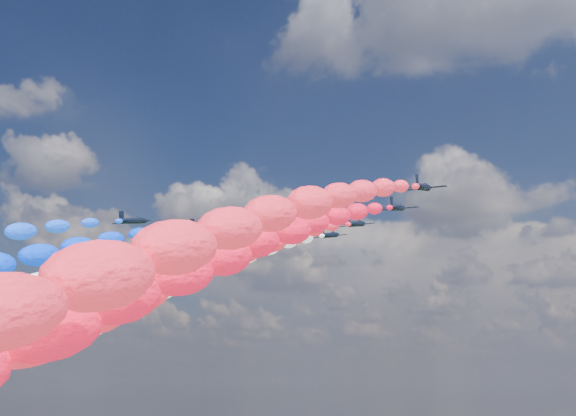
% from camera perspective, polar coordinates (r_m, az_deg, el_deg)
% --- Properties ---
extents(jet_0, '(8.27, 11.33, 4.56)m').
position_cam_1_polar(jet_0, '(161.12, -11.70, -0.96)').
color(jet_0, black).
extents(jet_1, '(8.36, 11.39, 4.56)m').
position_cam_1_polar(jet_1, '(166.23, -6.54, -1.52)').
color(jet_1, black).
extents(jet_2, '(8.94, 11.81, 4.56)m').
position_cam_1_polar(jet_2, '(169.30, -0.95, -1.81)').
color(jet_2, black).
extents(trail_2, '(6.54, 120.24, 45.51)m').
position_cam_1_polar(trail_2, '(115.33, -14.96, -6.37)').
color(trail_2, '#1D7AFF').
extents(jet_3, '(8.32, 11.37, 4.56)m').
position_cam_1_polar(jet_3, '(159.50, 1.42, -1.11)').
color(jet_3, black).
extents(trail_3, '(6.54, 120.24, 45.51)m').
position_cam_1_polar(trail_3, '(104.04, -12.75, -5.81)').
color(trail_3, white).
extents(jet_4, '(8.67, 11.62, 4.56)m').
position_cam_1_polar(jet_4, '(173.59, 3.18, -2.07)').
color(jet_4, black).
extents(trail_4, '(6.54, 120.24, 45.51)m').
position_cam_1_polar(trail_4, '(116.83, -8.50, -6.75)').
color(trail_4, white).
extents(jet_5, '(8.75, 11.67, 4.56)m').
position_cam_1_polar(jet_5, '(161.52, 5.18, -1.21)').
color(jet_5, black).
extents(trail_5, '(6.54, 120.24, 45.51)m').
position_cam_1_polar(trail_5, '(103.66, -6.81, -6.02)').
color(trail_5, red).
extents(jet_6, '(8.76, 11.69, 4.56)m').
position_cam_1_polar(jet_6, '(147.26, 8.29, 0.03)').
color(jet_6, black).
extents(trail_6, '(6.54, 120.24, 45.51)m').
position_cam_1_polar(trail_6, '(87.74, -3.64, -4.82)').
color(trail_6, red).
extents(jet_7, '(8.60, 11.57, 4.56)m').
position_cam_1_polar(jet_7, '(132.47, 10.21, 1.57)').
color(jet_7, black).
extents(trail_7, '(6.54, 120.24, 45.51)m').
position_cam_1_polar(trail_7, '(72.03, -2.64, -3.04)').
color(trail_7, '#F42438').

